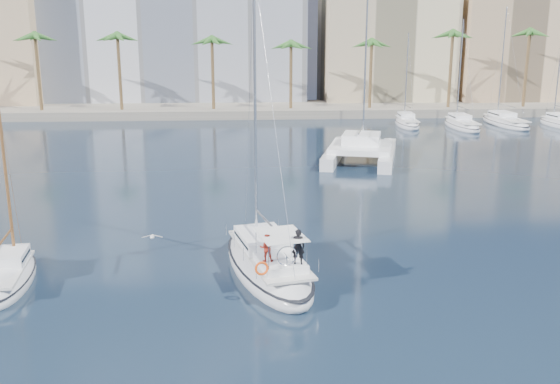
{
  "coord_description": "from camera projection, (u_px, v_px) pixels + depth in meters",
  "views": [
    {
      "loc": [
        -1.59,
        -31.56,
        11.71
      ],
      "look_at": [
        0.6,
        1.5,
        3.2
      ],
      "focal_mm": 40.0,
      "sensor_mm": 36.0,
      "label": 1
    }
  ],
  "objects": [
    {
      "name": "building_tan_right",
      "position": [
        510.0,
        50.0,
        99.68
      ],
      "size": [
        18.0,
        12.0,
        18.0
      ],
      "primitive_type": "cube",
      "color": "tan",
      "rests_on": "ground"
    },
    {
      "name": "main_sloop",
      "position": [
        268.0,
        264.0,
        31.08
      ],
      "size": [
        5.6,
        10.96,
        15.57
      ],
      "rotation": [
        0.0,
        0.0,
        0.23
      ],
      "color": "silver",
      "rests_on": "ground"
    },
    {
      "name": "small_sloop",
      "position": [
        10.0,
        277.0,
        29.76
      ],
      "size": [
        2.83,
        6.84,
        9.56
      ],
      "rotation": [
        0.0,
        0.0,
        0.11
      ],
      "color": "silver",
      "rests_on": "ground"
    },
    {
      "name": "catamaran",
      "position": [
        361.0,
        148.0,
        58.62
      ],
      "size": [
        9.22,
        13.5,
        17.9
      ],
      "rotation": [
        0.0,
        0.0,
        -0.27
      ],
      "color": "silver",
      "rests_on": "ground"
    },
    {
      "name": "palm_right",
      "position": [
        489.0,
        43.0,
        88.22
      ],
      "size": [
        3.6,
        3.6,
        12.3
      ],
      "color": "brown",
      "rests_on": "ground"
    },
    {
      "name": "quay",
      "position": [
        249.0,
        109.0,
        92.32
      ],
      "size": [
        120.0,
        14.0,
        1.2
      ],
      "primitive_type": "cube",
      "color": "gray",
      "rests_on": "ground"
    },
    {
      "name": "seagull",
      "position": [
        152.0,
        237.0,
        33.23
      ],
      "size": [
        1.12,
        0.48,
        0.21
      ],
      "color": "silver",
      "rests_on": "ground"
    },
    {
      "name": "moored_yacht_c",
      "position": [
        505.0,
        125.0,
        81.05
      ],
      "size": [
        3.98,
        12.33,
        15.54
      ],
      "primitive_type": null,
      "rotation": [
        0.0,
        0.0,
        0.03
      ],
      "color": "silver",
      "rests_on": "ground"
    },
    {
      "name": "moored_yacht_a",
      "position": [
        407.0,
        126.0,
        80.22
      ],
      "size": [
        3.37,
        9.52,
        11.9
      ],
      "primitive_type": null,
      "rotation": [
        0.0,
        0.0,
        -0.07
      ],
      "color": "silver",
      "rests_on": "ground"
    },
    {
      "name": "ground",
      "position": [
        271.0,
        257.0,
        33.51
      ],
      "size": [
        160.0,
        160.0,
        0.0
      ],
      "primitive_type": "plane",
      "color": "black",
      "rests_on": "ground"
    },
    {
      "name": "palm_centre",
      "position": [
        249.0,
        43.0,
        86.04
      ],
      "size": [
        3.6,
        3.6,
        12.3
      ],
      "color": "brown",
      "rests_on": "ground"
    },
    {
      "name": "building_modern",
      "position": [
        172.0,
        17.0,
        99.81
      ],
      "size": [
        42.0,
        16.0,
        28.0
      ],
      "primitive_type": "cube",
      "color": "silver",
      "rests_on": "ground"
    },
    {
      "name": "building_beige",
      "position": [
        385.0,
        43.0,
        100.08
      ],
      "size": [
        20.0,
        14.0,
        20.0
      ],
      "primitive_type": "cube",
      "color": "beige",
      "rests_on": "ground"
    },
    {
      "name": "moored_yacht_b",
      "position": [
        462.0,
        128.0,
        78.7
      ],
      "size": [
        3.32,
        10.83,
        13.72
      ],
      "primitive_type": null,
      "rotation": [
        0.0,
        0.0,
        -0.02
      ],
      "color": "silver",
      "rests_on": "ground"
    }
  ]
}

